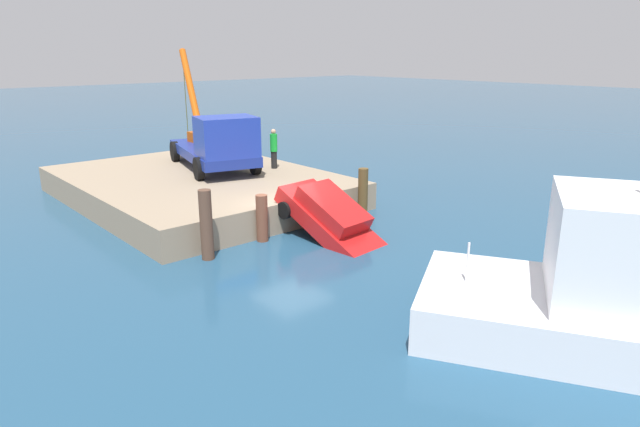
% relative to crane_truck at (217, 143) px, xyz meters
% --- Properties ---
extents(ground, '(200.00, 200.00, 0.00)m').
position_rel_crane_truck_xyz_m(ground, '(6.99, -1.19, -2.46)').
color(ground, navy).
extents(dock, '(13.04, 9.84, 1.15)m').
position_rel_crane_truck_xyz_m(dock, '(0.10, -1.19, -1.88)').
color(dock, gray).
rests_on(dock, ground).
extents(crane_truck, '(9.96, 4.36, 5.53)m').
position_rel_crane_truck_xyz_m(crane_truck, '(0.00, 0.00, 0.00)').
color(crane_truck, navy).
rests_on(crane_truck, dock).
extents(dock_worker, '(0.34, 0.34, 1.87)m').
position_rel_crane_truck_xyz_m(dock_worker, '(1.30, 2.29, -0.35)').
color(dock_worker, black).
rests_on(dock_worker, dock).
extents(salvaged_car, '(4.36, 2.35, 2.77)m').
position_rel_crane_truck_xyz_m(salvaged_car, '(8.29, -0.33, -1.73)').
color(salvaged_car, red).
rests_on(salvaged_car, ground).
extents(piling_near, '(0.41, 0.41, 2.32)m').
position_rel_crane_truck_xyz_m(piling_near, '(7.09, -4.73, -1.30)').
color(piling_near, brown).
rests_on(piling_near, ground).
extents(piling_mid, '(0.41, 0.41, 1.69)m').
position_rel_crane_truck_xyz_m(piling_mid, '(6.80, -2.35, -1.61)').
color(piling_mid, brown).
rests_on(piling_mid, ground).
extents(piling_far, '(0.32, 0.32, 1.68)m').
position_rel_crane_truck_xyz_m(piling_far, '(6.86, 0.08, -1.61)').
color(piling_far, brown).
rests_on(piling_far, ground).
extents(piling_end, '(0.40, 0.40, 2.00)m').
position_rel_crane_truck_xyz_m(piling_end, '(7.02, 2.49, -1.45)').
color(piling_end, brown).
rests_on(piling_end, ground).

